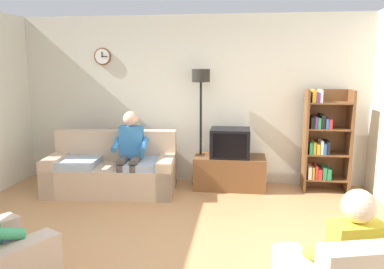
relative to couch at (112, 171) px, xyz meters
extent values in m
plane|color=#B27F51|center=(1.11, -1.85, -0.31)|extent=(12.00, 12.00, 0.00)
cube|color=beige|center=(1.11, 0.81, 1.04)|extent=(6.20, 0.12, 2.70)
cylinder|color=brown|center=(-0.35, 0.73, 1.74)|extent=(0.28, 0.03, 0.28)
cylinder|color=white|center=(-0.35, 0.72, 1.74)|extent=(0.24, 0.01, 0.24)
cube|color=black|center=(-0.35, 0.71, 1.77)|extent=(0.02, 0.01, 0.09)
cube|color=black|center=(-0.31, 0.71, 1.74)|extent=(0.11, 0.01, 0.01)
cube|color=beige|center=(-1.75, 0.25, 1.09)|extent=(0.12, 1.10, 1.20)
cube|color=tan|center=(0.00, -0.05, -0.10)|extent=(1.96, 0.99, 0.42)
cube|color=tan|center=(-0.02, 0.31, 0.35)|extent=(1.91, 0.35, 0.48)
cube|color=tan|center=(0.84, 0.01, -0.03)|extent=(0.29, 0.85, 0.56)
cube|color=tan|center=(-0.83, -0.12, -0.03)|extent=(0.29, 0.85, 0.56)
cube|color=#9EADBC|center=(0.51, -0.06, 0.16)|extent=(0.65, 0.73, 0.10)
cube|color=#9EADBC|center=(-0.49, -0.14, 0.16)|extent=(0.65, 0.73, 0.10)
cube|color=brown|center=(1.77, 0.40, -0.06)|extent=(1.10, 0.56, 0.51)
cube|color=black|center=(1.77, 0.66, -0.03)|extent=(1.10, 0.04, 0.03)
cube|color=black|center=(1.77, 0.38, 0.42)|extent=(0.60, 0.48, 0.44)
cube|color=black|center=(1.77, 0.14, 0.42)|extent=(0.50, 0.01, 0.36)
cube|color=brown|center=(2.90, 0.45, 0.46)|extent=(0.04, 0.36, 1.55)
cube|color=brown|center=(3.54, 0.45, 0.46)|extent=(0.04, 0.36, 1.55)
cube|color=brown|center=(3.22, 0.62, 0.46)|extent=(0.64, 0.02, 1.55)
cube|color=brown|center=(3.22, 0.45, -0.12)|extent=(0.60, 0.34, 0.02)
cube|color=silver|center=(2.98, 0.43, -0.01)|extent=(0.05, 0.28, 0.19)
cube|color=gold|center=(3.03, 0.43, -0.01)|extent=(0.03, 0.28, 0.19)
cube|color=red|center=(3.07, 0.43, 0.00)|extent=(0.03, 0.28, 0.21)
cube|color=red|center=(3.13, 0.43, -0.03)|extent=(0.06, 0.28, 0.16)
cube|color=#267F4C|center=(3.20, 0.43, -0.02)|extent=(0.05, 0.28, 0.18)
cube|color=#267F4C|center=(3.26, 0.43, -0.03)|extent=(0.06, 0.28, 0.16)
cube|color=brown|center=(3.22, 0.45, 0.27)|extent=(0.60, 0.34, 0.02)
cube|color=#267F4C|center=(2.98, 0.43, 0.37)|extent=(0.05, 0.28, 0.17)
cube|color=gold|center=(3.03, 0.43, 0.37)|extent=(0.04, 0.28, 0.18)
cube|color=gold|center=(3.08, 0.43, 0.36)|extent=(0.05, 0.28, 0.15)
cube|color=silver|center=(3.13, 0.43, 0.38)|extent=(0.04, 0.28, 0.20)
cube|color=#2D59A5|center=(3.18, 0.43, 0.36)|extent=(0.04, 0.28, 0.17)
cube|color=black|center=(3.23, 0.43, 0.38)|extent=(0.05, 0.28, 0.19)
cube|color=brown|center=(3.22, 0.45, 0.66)|extent=(0.60, 0.34, 0.02)
cube|color=black|center=(2.98, 0.43, 0.75)|extent=(0.06, 0.28, 0.17)
cube|color=#72338C|center=(3.03, 0.43, 0.76)|extent=(0.03, 0.28, 0.18)
cube|color=#267F4C|center=(3.07, 0.43, 0.75)|extent=(0.04, 0.28, 0.16)
cube|color=black|center=(3.13, 0.43, 0.77)|extent=(0.06, 0.28, 0.20)
cube|color=#2D59A5|center=(3.19, 0.43, 0.74)|extent=(0.04, 0.28, 0.15)
cube|color=red|center=(3.24, 0.43, 0.74)|extent=(0.05, 0.28, 0.14)
cube|color=brown|center=(3.22, 0.45, 1.04)|extent=(0.60, 0.34, 0.02)
cube|color=gold|center=(2.98, 0.43, 1.15)|extent=(0.06, 0.28, 0.19)
cube|color=#72338C|center=(3.04, 0.43, 1.13)|extent=(0.04, 0.28, 0.15)
cube|color=silver|center=(3.08, 0.43, 1.15)|extent=(0.04, 0.28, 0.19)
cylinder|color=black|center=(1.30, 0.50, -0.30)|extent=(0.28, 0.28, 0.03)
cylinder|color=black|center=(1.30, 0.50, 0.54)|extent=(0.04, 0.04, 1.70)
cylinder|color=black|center=(1.30, 0.50, 1.44)|extent=(0.28, 0.28, 0.20)
cube|color=#3372B2|center=(0.32, 0.00, 0.47)|extent=(0.35, 0.23, 0.48)
sphere|color=#D8AD8C|center=(0.32, -0.01, 0.82)|extent=(0.22, 0.22, 0.22)
cylinder|color=#4C4742|center=(0.42, -0.19, 0.23)|extent=(0.16, 0.39, 0.13)
cylinder|color=#4C4742|center=(0.24, -0.20, 0.23)|extent=(0.16, 0.39, 0.13)
cylinder|color=#4C4742|center=(0.44, -0.38, -0.05)|extent=(0.12, 0.12, 0.52)
cylinder|color=#4C4742|center=(0.26, -0.39, -0.05)|extent=(0.12, 0.12, 0.52)
cylinder|color=#3372B2|center=(0.53, -0.09, 0.45)|extent=(0.12, 0.34, 0.20)
cylinder|color=#3372B2|center=(0.11, -0.12, 0.45)|extent=(0.12, 0.34, 0.20)
cylinder|color=#2D334C|center=(0.11, -2.80, 0.11)|extent=(0.30, 0.40, 0.13)
cylinder|color=#2D334C|center=(0.04, -2.54, -0.11)|extent=(0.15, 0.15, 0.40)
cylinder|color=#2D334C|center=(0.20, -2.63, -0.11)|extent=(0.15, 0.15, 0.40)
cylinder|color=#338C59|center=(0.17, -2.93, 0.33)|extent=(0.24, 0.33, 0.20)
cube|color=yellow|center=(2.70, -3.01, 0.35)|extent=(0.38, 0.28, 0.48)
sphere|color=beige|center=(2.70, -3.00, 0.70)|extent=(0.22, 0.22, 0.22)
cylinder|color=yellow|center=(2.47, -2.97, 0.33)|extent=(0.17, 0.34, 0.20)
cylinder|color=yellow|center=(2.88, -2.85, 0.33)|extent=(0.17, 0.34, 0.20)
camera|label=1|loc=(1.94, -5.46, 1.58)|focal=35.99mm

